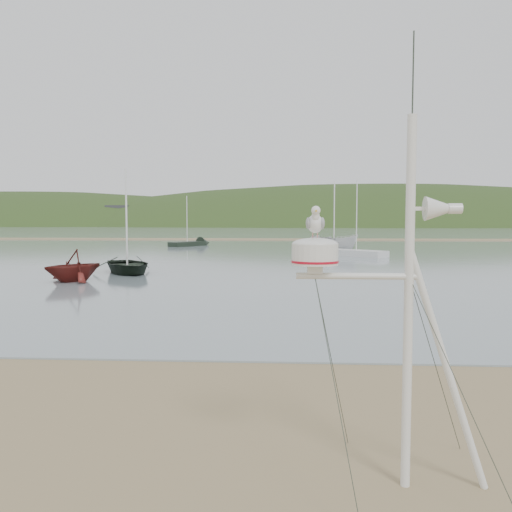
# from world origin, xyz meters

# --- Properties ---
(ground) EXTENTS (560.00, 560.00, 0.00)m
(ground) POSITION_xyz_m (0.00, 0.00, 0.00)
(ground) COLOR olive
(ground) RESTS_ON ground
(water) EXTENTS (560.00, 256.00, 0.04)m
(water) POSITION_xyz_m (0.00, 132.00, 0.02)
(water) COLOR gray
(water) RESTS_ON ground
(sandbar) EXTENTS (560.00, 7.00, 0.07)m
(sandbar) POSITION_xyz_m (0.00, 70.00, 0.07)
(sandbar) COLOR olive
(sandbar) RESTS_ON water
(hill_ridge) EXTENTS (620.00, 180.00, 80.00)m
(hill_ridge) POSITION_xyz_m (18.52, 235.00, -19.70)
(hill_ridge) COLOR #233817
(hill_ridge) RESTS_ON ground
(far_cottages) EXTENTS (294.40, 6.30, 8.00)m
(far_cottages) POSITION_xyz_m (3.00, 196.00, 4.00)
(far_cottages) COLOR silver
(far_cottages) RESTS_ON ground
(mast_rig) EXTENTS (2.29, 2.45, 5.17)m
(mast_rig) POSITION_xyz_m (4.31, -1.27, 1.25)
(mast_rig) COLOR white
(mast_rig) RESTS_ON ground
(boat_dark) EXTENTS (3.33, 2.48, 4.61)m
(boat_dark) POSITION_xyz_m (-5.95, 22.05, 2.34)
(boat_dark) COLOR black
(boat_dark) RESTS_ON water
(boat_red) EXTENTS (3.01, 2.79, 2.98)m
(boat_red) POSITION_xyz_m (-7.42, 18.11, 1.53)
(boat_red) COLOR #5C1915
(boat_red) RESTS_ON water
(boat_white) EXTENTS (2.15, 2.13, 4.35)m
(boat_white) POSITION_xyz_m (7.01, 40.80, 2.21)
(boat_white) COLOR silver
(boat_white) RESTS_ON water
(sailboat_white_near) EXTENTS (6.11, 5.77, 6.73)m
(sailboat_white_near) POSITION_xyz_m (7.16, 37.82, 0.30)
(sailboat_white_near) COLOR silver
(sailboat_white_near) RESTS_ON ground
(sailboat_dark_mid) EXTENTS (4.48, 5.79, 5.97)m
(sailboat_dark_mid) POSITION_xyz_m (-7.35, 52.64, 0.30)
(sailboat_dark_mid) COLOR black
(sailboat_dark_mid) RESTS_ON ground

